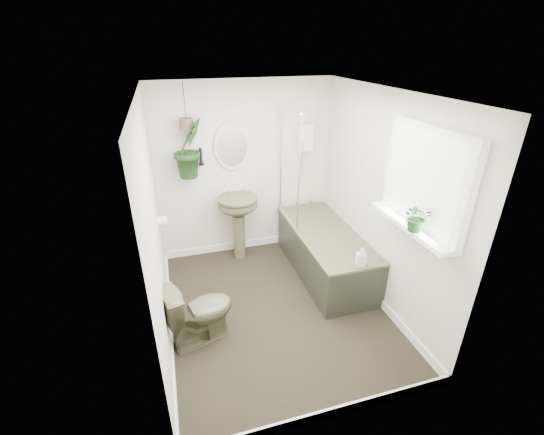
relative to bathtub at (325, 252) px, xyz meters
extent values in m
cube|color=black|center=(-0.80, -0.50, -0.30)|extent=(2.30, 2.80, 0.02)
cube|color=white|center=(-0.80, -0.50, 2.02)|extent=(2.30, 2.80, 0.02)
cube|color=silver|center=(-0.80, 0.91, 0.86)|extent=(2.30, 0.02, 2.30)
cube|color=silver|center=(-0.80, -1.91, 0.86)|extent=(2.30, 0.02, 2.30)
cube|color=silver|center=(-1.96, -0.50, 0.86)|extent=(0.02, 2.80, 2.30)
cube|color=silver|center=(0.36, -0.50, 0.86)|extent=(0.02, 2.80, 2.30)
cube|color=white|center=(-0.80, -0.50, -0.24)|extent=(2.30, 2.80, 0.10)
cube|color=white|center=(0.00, 0.84, 1.26)|extent=(0.20, 0.10, 0.35)
ellipsoid|color=beige|center=(-0.96, 0.87, 1.21)|extent=(0.46, 0.03, 0.62)
cylinder|color=black|center=(-1.36, 0.86, 1.11)|extent=(0.04, 0.04, 0.22)
cylinder|color=white|center=(-1.90, 0.20, 0.61)|extent=(0.11, 0.11, 0.11)
cube|color=white|center=(0.29, -1.20, 1.36)|extent=(0.08, 1.00, 0.90)
cube|color=white|center=(0.22, -1.20, 0.94)|extent=(0.18, 1.00, 0.04)
cube|color=white|center=(0.24, -1.20, 1.36)|extent=(0.01, 0.86, 0.76)
imported|color=#4B4C32|center=(-1.65, -0.74, 0.05)|extent=(0.74, 0.54, 0.67)
imported|color=black|center=(0.17, -1.33, 1.09)|extent=(0.28, 0.26, 0.25)
imported|color=black|center=(-1.50, 0.75, 1.25)|extent=(0.50, 0.48, 0.70)
imported|color=black|center=(0.04, -0.78, 0.39)|extent=(0.12, 0.12, 0.21)
cylinder|color=brown|center=(-1.50, 0.75, 1.55)|extent=(0.16, 0.16, 0.12)
camera|label=1|loc=(-1.75, -3.58, 2.40)|focal=24.00mm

